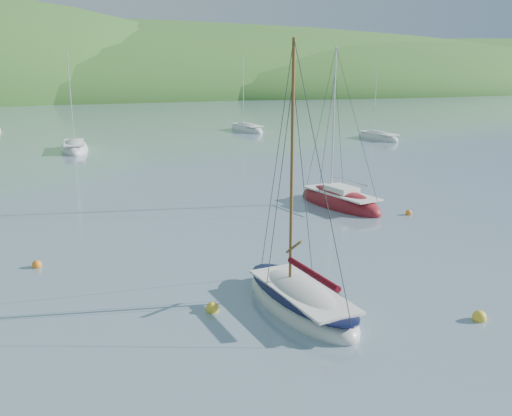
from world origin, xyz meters
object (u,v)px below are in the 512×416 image
object	(u,v)px
daysailer_white	(301,301)
distant_sloop_a	(75,149)
sloop_red	(340,202)
distant_sloop_b	(247,130)
distant_sloop_d	(378,138)

from	to	relation	value
daysailer_white	distant_sloop_a	bearing A→B (deg)	92.03
distant_sloop_a	sloop_red	bearing A→B (deg)	-61.06
daysailer_white	distant_sloop_b	size ratio (longest dim) A/B	0.99
daysailer_white	sloop_red	size ratio (longest dim) A/B	0.98
daysailer_white	distant_sloop_a	xyz separation A→B (m)	(-6.05, 44.34, -0.05)
daysailer_white	distant_sloop_a	world-z (taller)	distant_sloop_a
sloop_red	distant_sloop_a	size ratio (longest dim) A/B	0.98
sloop_red	distant_sloop_d	xyz separation A→B (m)	(20.02, 27.79, -0.04)
sloop_red	distant_sloop_a	world-z (taller)	distant_sloop_a
daysailer_white	distant_sloop_b	xyz separation A→B (m)	(16.84, 55.01, -0.05)
distant_sloop_d	distant_sloop_a	bearing A→B (deg)	166.89
distant_sloop_a	distant_sloop_b	bearing A→B (deg)	27.90
distant_sloop_b	distant_sloop_d	distance (m)	18.19
daysailer_white	distant_sloop_b	bearing A→B (deg)	67.25
daysailer_white	sloop_red	bearing A→B (deg)	51.05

